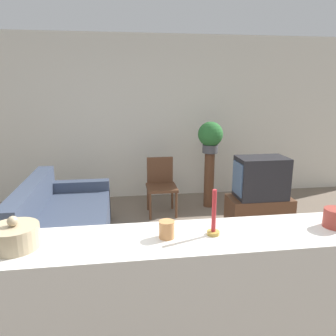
# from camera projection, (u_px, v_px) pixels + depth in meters

# --- Properties ---
(wall_back) EXTENTS (9.00, 0.06, 2.70)m
(wall_back) POSITION_uv_depth(u_px,v_px,m) (123.00, 119.00, 5.45)
(wall_back) COLOR silver
(wall_back) RESTS_ON ground_plane
(couch) EXTENTS (0.95, 1.76, 0.80)m
(couch) POSITION_uv_depth(u_px,v_px,m) (63.00, 225.00, 3.86)
(couch) COLOR #384256
(couch) RESTS_ON ground_plane
(tv_stand) EXTENTS (0.85, 0.44, 0.41)m
(tv_stand) POSITION_uv_depth(u_px,v_px,m) (259.00, 211.00, 4.50)
(tv_stand) COLOR brown
(tv_stand) RESTS_ON ground_plane
(television) EXTENTS (0.67, 0.42, 0.56)m
(television) POSITION_uv_depth(u_px,v_px,m) (261.00, 178.00, 4.38)
(television) COLOR #232328
(television) RESTS_ON tv_stand
(wooden_chair) EXTENTS (0.44, 0.44, 0.83)m
(wooden_chair) POSITION_uv_depth(u_px,v_px,m) (161.00, 183.00, 4.92)
(wooden_chair) COLOR brown
(wooden_chair) RESTS_ON ground_plane
(plant_stand) EXTENTS (0.16, 0.16, 0.88)m
(plant_stand) POSITION_uv_depth(u_px,v_px,m) (209.00, 180.00, 5.18)
(plant_stand) COLOR brown
(plant_stand) RESTS_ON ground_plane
(potted_plant) EXTENTS (0.38, 0.38, 0.48)m
(potted_plant) POSITION_uv_depth(u_px,v_px,m) (210.00, 136.00, 5.01)
(potted_plant) COLOR #4C4C51
(potted_plant) RESTS_ON plant_stand
(foreground_counter) EXTENTS (2.89, 0.44, 1.08)m
(foreground_counter) POSITION_uv_depth(u_px,v_px,m) (136.00, 327.00, 1.86)
(foreground_counter) COLOR silver
(foreground_counter) RESTS_ON ground_plane
(decorative_bowl) EXTENTS (0.24, 0.24, 0.17)m
(decorative_bowl) POSITION_uv_depth(u_px,v_px,m) (15.00, 236.00, 1.64)
(decorative_bowl) COLOR tan
(decorative_bowl) RESTS_ON foreground_counter
(candle_jar) EXTENTS (0.08, 0.08, 0.09)m
(candle_jar) POSITION_uv_depth(u_px,v_px,m) (167.00, 229.00, 1.75)
(candle_jar) COLOR #C6844C
(candle_jar) RESTS_ON foreground_counter
(candlestick) EXTENTS (0.07, 0.07, 0.26)m
(candlestick) POSITION_uv_depth(u_px,v_px,m) (214.00, 220.00, 1.77)
(candlestick) COLOR #B7933D
(candlestick) RESTS_ON foreground_counter
(coffee_tin) EXTENTS (0.13, 0.13, 0.11)m
(coffee_tin) POSITION_uv_depth(u_px,v_px,m) (335.00, 218.00, 1.88)
(coffee_tin) COLOR #99382D
(coffee_tin) RESTS_ON foreground_counter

